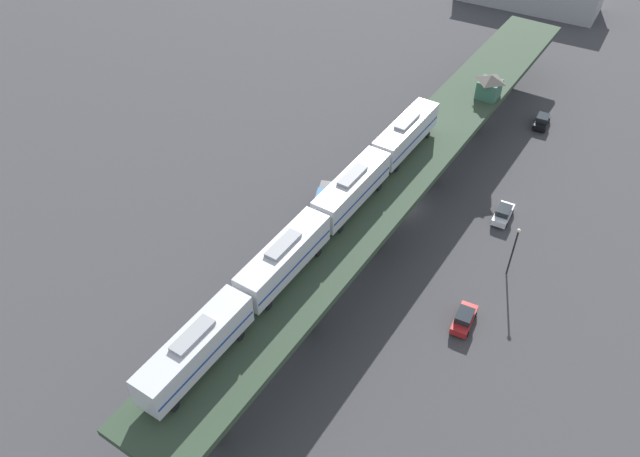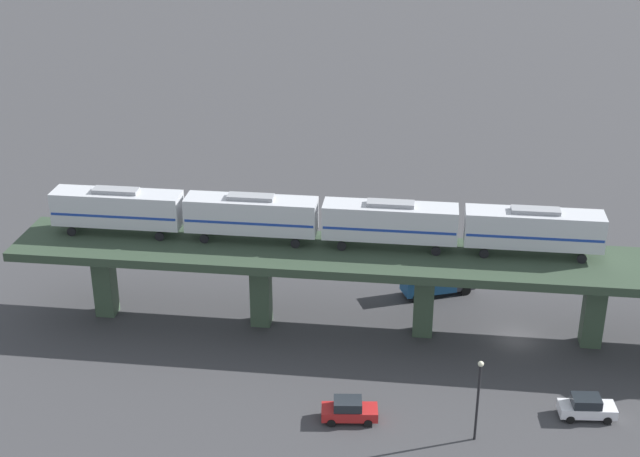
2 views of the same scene
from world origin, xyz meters
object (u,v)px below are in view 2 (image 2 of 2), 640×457
at_px(street_car_red, 349,410).
at_px(street_lamp, 478,394).
at_px(delivery_truck, 437,278).
at_px(street_car_white, 587,407).
at_px(subway_train, 320,218).

relative_size(street_car_red, street_lamp, 0.64).
bearing_deg(delivery_truck, street_car_white, 24.58).
relative_size(street_car_white, delivery_truck, 0.59).
bearing_deg(street_car_white, street_car_red, -88.78).
height_order(street_car_red, street_lamp, street_lamp).
bearing_deg(street_lamp, subway_train, -147.25).
distance_m(street_car_white, delivery_truck, 22.56).
xyz_separation_m(street_car_white, street_car_red, (0.40, -18.69, 0.00)).
relative_size(subway_train, street_lamp, 7.17).
relative_size(subway_train, street_car_white, 11.14).
bearing_deg(subway_train, street_car_red, 8.19).
distance_m(street_car_red, delivery_truck, 22.89).
xyz_separation_m(street_car_red, delivery_truck, (-20.90, 9.31, 0.82)).
distance_m(subway_train, street_car_white, 27.74).
height_order(street_car_red, delivery_truck, delivery_truck).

